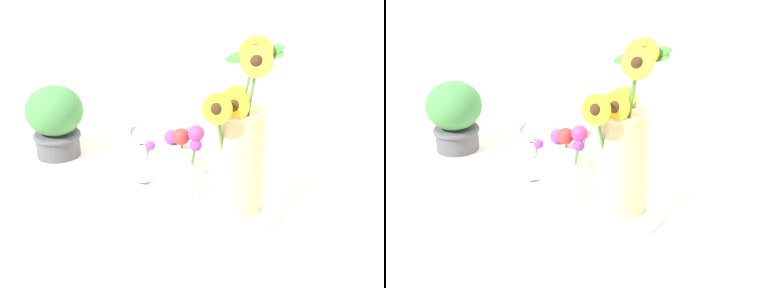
% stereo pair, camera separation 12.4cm
% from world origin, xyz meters
% --- Properties ---
extents(ground_plane, '(6.00, 6.00, 0.00)m').
position_xyz_m(ground_plane, '(0.00, 0.00, 0.00)').
color(ground_plane, silver).
extents(serving_tray, '(0.44, 0.44, 0.02)m').
position_xyz_m(serving_tray, '(0.02, 0.03, 0.01)').
color(serving_tray, white).
rests_on(serving_tray, ground_plane).
extents(mason_jar_sunflowers, '(0.17, 0.23, 0.39)m').
position_xyz_m(mason_jar_sunflowers, '(0.14, 0.03, 0.16)').
color(mason_jar_sunflowers, '#D1B77A').
rests_on(mason_jar_sunflowers, serving_tray).
extents(vase_small_center, '(0.11, 0.08, 0.19)m').
position_xyz_m(vase_small_center, '(0.02, -0.00, 0.10)').
color(vase_small_center, white).
rests_on(vase_small_center, serving_tray).
extents(vase_bulb_right, '(0.07, 0.07, 0.14)m').
position_xyz_m(vase_bulb_right, '(-0.11, 0.01, 0.08)').
color(vase_bulb_right, white).
rests_on(vase_bulb_right, serving_tray).
extents(vase_small_back, '(0.08, 0.08, 0.14)m').
position_xyz_m(vase_small_back, '(-0.03, 0.12, 0.07)').
color(vase_small_back, white).
rests_on(vase_small_back, serving_tray).
extents(potted_plant, '(0.16, 0.16, 0.20)m').
position_xyz_m(potted_plant, '(-0.43, 0.05, 0.11)').
color(potted_plant, '#4C4C51').
rests_on(potted_plant, ground_plane).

